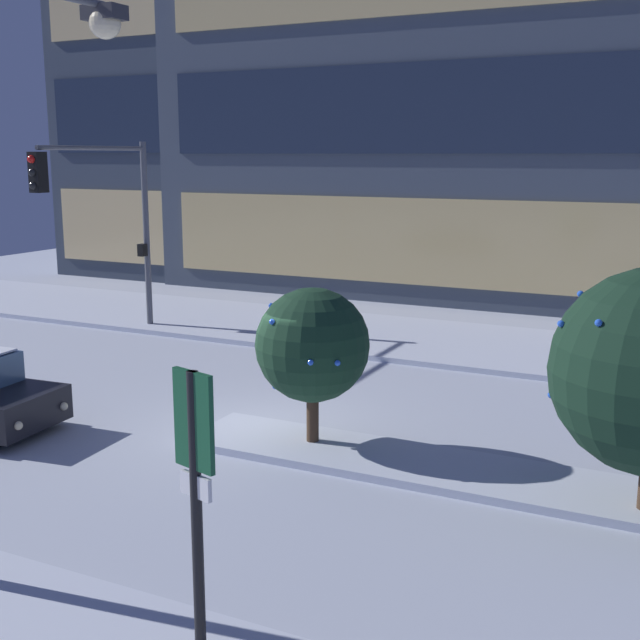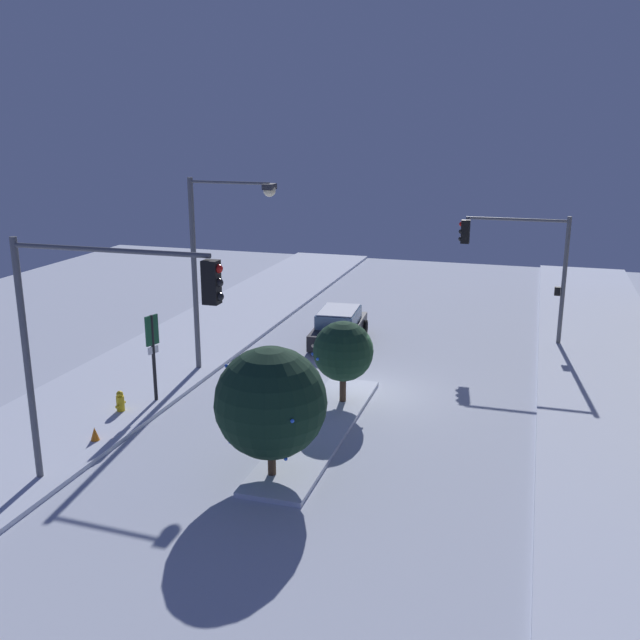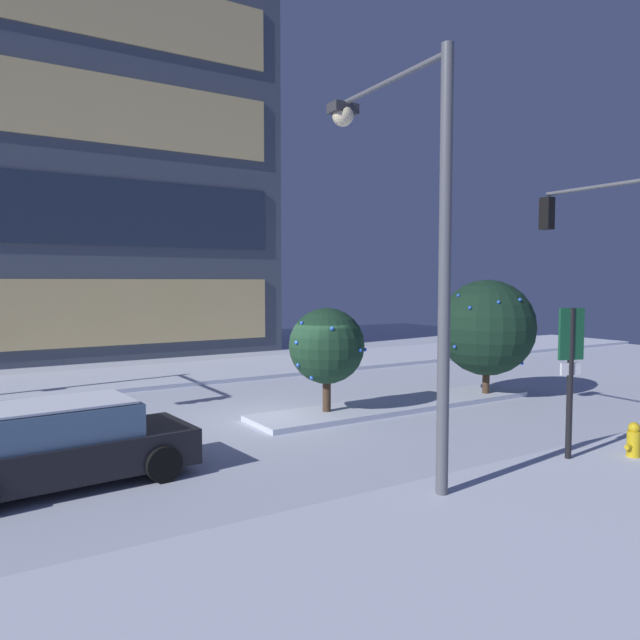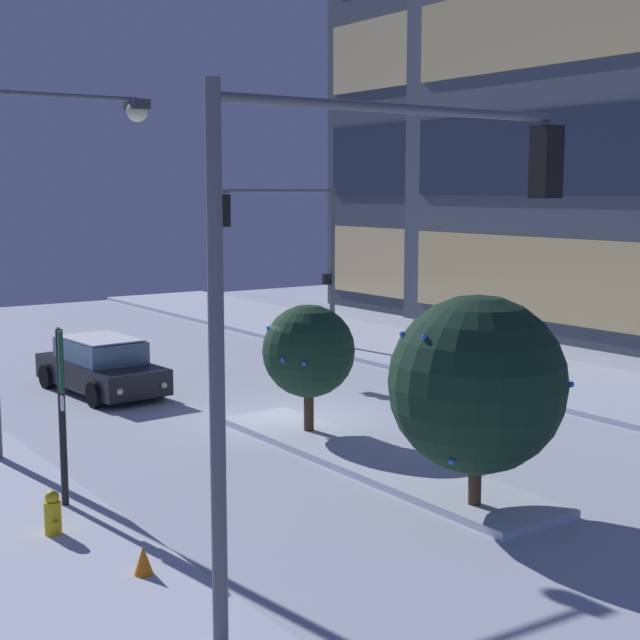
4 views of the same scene
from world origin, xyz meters
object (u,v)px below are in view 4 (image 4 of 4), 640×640
Objects in this scene: traffic_light_corner_near_right at (373,251)px; street_lamp_arched at (37,217)px; decorated_tree_left_of_median at (477,384)px; fire_hydrant at (53,517)px; traffic_light_corner_far_left at (287,238)px; parking_info_sign at (61,396)px; construction_cone at (143,565)px; car_near at (101,367)px; decorated_tree_median at (309,351)px.

traffic_light_corner_near_right is 0.89× the size of street_lamp_arched.
street_lamp_arched reaches higher than decorated_tree_left_of_median.
fire_hydrant is 0.23× the size of decorated_tree_left_of_median.
traffic_light_corner_far_left is 0.76× the size of street_lamp_arched.
traffic_light_corner_far_left reaches higher than decorated_tree_left_of_median.
parking_info_sign is at bearing -101.32° from street_lamp_arched.
traffic_light_corner_near_right reaches higher than decorated_tree_left_of_median.
street_lamp_arched reaches higher than traffic_light_corner_far_left.
construction_cone is (2.20, 0.50, -0.13)m from fire_hydrant.
construction_cone is (-0.47, -5.76, -1.91)m from decorated_tree_left_of_median.
parking_info_sign is at bearing -29.42° from car_near.
traffic_light_corner_near_right is at bearing -12.45° from car_near.
traffic_light_corner_near_right is at bearing -55.44° from parking_info_sign.
fire_hydrant is 7.48m from decorated_tree_median.
traffic_light_corner_near_right is 7.88× the size of fire_hydrant.
decorated_tree_left_of_median is (5.61, -0.44, 0.29)m from decorated_tree_median.
traffic_light_corner_far_left reaches higher than parking_info_sign.
traffic_light_corner_near_right is at bearing 29.45° from fire_hydrant.
traffic_light_corner_near_right is 11.89× the size of construction_cone.
parking_info_sign reaches higher than car_near.
traffic_light_corner_far_left is 15.86m from decorated_tree_left_of_median.
parking_info_sign is at bearing -124.45° from decorated_tree_left_of_median.
traffic_light_corner_far_left is 17.34m from fire_hydrant.
fire_hydrant is at bearing -101.40° from parking_info_sign.
street_lamp_arched is (-9.23, -1.12, 0.22)m from traffic_light_corner_near_right.
decorated_tree_median is 5.64m from decorated_tree_left_of_median.
street_lamp_arched reaches higher than fire_hydrant.
decorated_tree_left_of_median reaches higher than parking_info_sign.
parking_info_sign is 1.06× the size of decorated_tree_median.
decorated_tree_left_of_median reaches higher than fire_hydrant.
street_lamp_arched reaches higher than construction_cone.
street_lamp_arched is 4.55m from parking_info_sign.
street_lamp_arched is 8.84× the size of fire_hydrant.
car_near is 12.71m from construction_cone.
street_lamp_arched is at bearing 34.92° from traffic_light_corner_far_left.
construction_cone is (-2.37, -2.08, -4.34)m from traffic_light_corner_near_right.
traffic_light_corner_near_right is (14.37, -2.09, 3.91)m from car_near.
street_lamp_arched is 2.00× the size of decorated_tree_left_of_median.
street_lamp_arched is at bearing 92.10° from parking_info_sign.
decorated_tree_left_of_median reaches higher than construction_cone.
parking_info_sign is 0.85× the size of decorated_tree_left_of_median.
traffic_light_corner_near_right is 8.99m from decorated_tree_median.
decorated_tree_median is 0.79× the size of decorated_tree_left_of_median.
traffic_light_corner_far_left is 19.10m from traffic_light_corner_near_right.
traffic_light_corner_near_right reaches higher than construction_cone.
fire_hydrant is (4.66, -1.46, -4.44)m from street_lamp_arched.
decorated_tree_left_of_median is (-1.90, 3.68, -2.43)m from traffic_light_corner_near_right.
fire_hydrant is at bearing -105.03° from street_lamp_arched.
traffic_light_corner_near_right is at bearing -28.78° from decorated_tree_median.
traffic_light_corner_far_left is at bearing 149.71° from decorated_tree_median.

